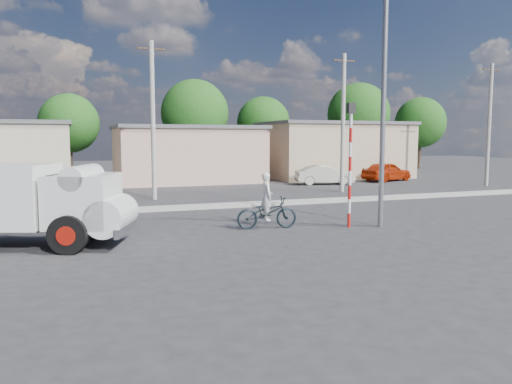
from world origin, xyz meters
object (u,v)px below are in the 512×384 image
object	(u,v)px
bicycle	(267,213)
car_cream	(324,175)
traffic_pole	(350,154)
streetlight	(380,85)
truck	(28,201)
car_red	(387,172)
cyclist	(267,205)

from	to	relation	value
bicycle	car_cream	bearing A→B (deg)	-26.62
traffic_pole	streetlight	bearing A→B (deg)	-17.73
bicycle	streetlight	bearing A→B (deg)	-97.55
truck	car_red	bearing A→B (deg)	54.01
car_red	streetlight	world-z (taller)	streetlight
truck	car_cream	size ratio (longest dim) A/B	1.56
car_cream	car_red	xyz separation A→B (m)	(5.58, 0.78, 0.05)
streetlight	bicycle	bearing A→B (deg)	164.34
car_cream	car_red	size ratio (longest dim) A/B	0.95
car_red	truck	bearing A→B (deg)	107.51
truck	traffic_pole	world-z (taller)	traffic_pole
cyclist	traffic_pole	world-z (taller)	traffic_pole
car_red	streetlight	size ratio (longest dim) A/B	0.46
truck	car_cream	world-z (taller)	truck
truck	streetlight	world-z (taller)	streetlight
bicycle	streetlight	world-z (taller)	streetlight
car_cream	traffic_pole	size ratio (longest dim) A/B	0.91
traffic_pole	car_cream	bearing A→B (deg)	64.84
streetlight	car_cream	bearing A→B (deg)	68.23
traffic_pole	streetlight	xyz separation A→B (m)	(0.94, -0.30, 2.37)
cyclist	streetlight	size ratio (longest dim) A/B	0.19
cyclist	car_cream	xyz separation A→B (m)	(9.91, 14.29, -0.18)
car_cream	streetlight	bearing A→B (deg)	171.24
cyclist	car_cream	distance (m)	17.39
bicycle	traffic_pole	size ratio (longest dim) A/B	0.49
truck	streetlight	size ratio (longest dim) A/B	0.69
truck	car_cream	bearing A→B (deg)	60.17
cyclist	car_red	distance (m)	21.62
truck	streetlight	xyz separation A→B (m)	(11.32, -0.82, 3.63)
truck	car_red	world-z (taller)	truck
car_cream	traffic_pole	distance (m)	16.74
truck	cyclist	bearing A→B (deg)	22.20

